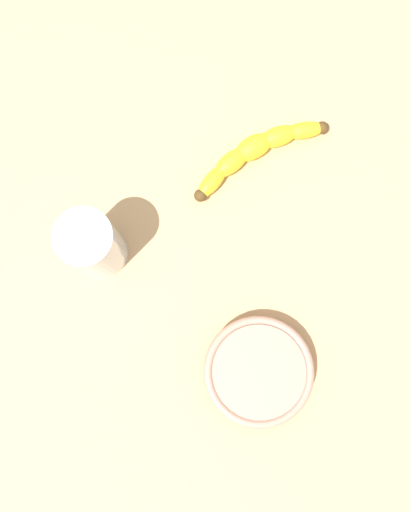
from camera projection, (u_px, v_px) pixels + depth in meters
wooden_tabletop at (181, 250)px, 79.20cm from camera, size 120.00×120.00×3.00cm
banana at (256, 151)px, 78.07cm from camera, size 21.68×5.46×3.29cm
smoothie_glass at (93, 245)px, 71.38cm from camera, size 7.26×7.26×12.92cm
ceramic_bowl at (258, 371)px, 73.09cm from camera, size 14.55×14.55×3.62cm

